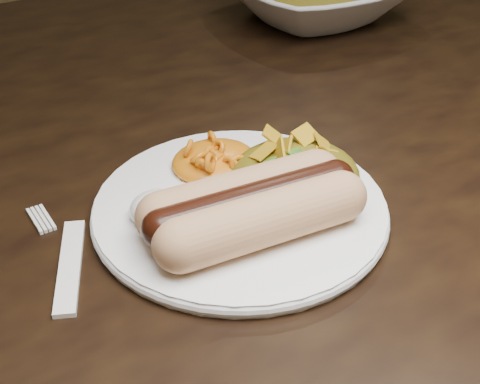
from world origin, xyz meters
TOP-DOWN VIEW (x-y plane):
  - table at (0.00, 0.00)m, footprint 1.60×0.90m
  - plate at (-0.04, -0.15)m, footprint 0.30×0.30m
  - hotdog at (-0.05, -0.18)m, footprint 0.14×0.08m
  - mac_and_cheese at (-0.03, -0.09)m, footprint 0.09×0.08m
  - sour_cream at (-0.10, -0.13)m, footprint 0.05×0.05m
  - taco_salad at (0.01, -0.15)m, footprint 0.11×0.10m
  - fork at (-0.18, -0.14)m, footprint 0.07×0.13m

SIDE VIEW (x-z plane):
  - table at x=0.00m, z-range 0.28..1.03m
  - fork at x=-0.18m, z-range 0.75..0.75m
  - plate at x=-0.04m, z-range 0.75..0.76m
  - sour_cream at x=-0.10m, z-range 0.76..0.79m
  - mac_and_cheese at x=-0.03m, z-range 0.76..0.79m
  - taco_salad at x=0.01m, z-range 0.76..0.80m
  - hotdog at x=-0.05m, z-range 0.76..0.80m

